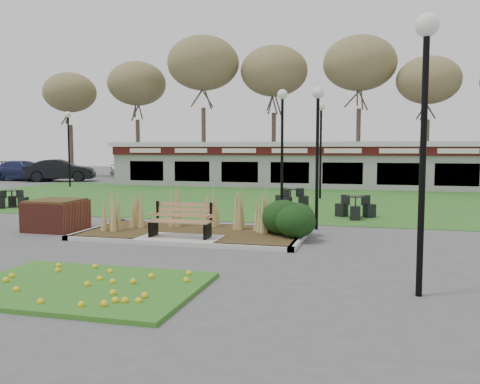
% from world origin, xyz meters
% --- Properties ---
extents(ground, '(100.00, 100.00, 0.00)m').
position_xyz_m(ground, '(0.00, 0.00, 0.00)').
color(ground, '#515154').
rests_on(ground, ground).
extents(lawn, '(34.00, 16.00, 0.02)m').
position_xyz_m(lawn, '(0.00, 12.00, 0.01)').
color(lawn, '#256921').
rests_on(lawn, ground).
extents(flower_bed, '(4.20, 3.00, 0.16)m').
position_xyz_m(flower_bed, '(0.00, -4.60, 0.07)').
color(flower_bed, '#2B6F1F').
rests_on(flower_bed, ground).
extents(planting_bed, '(6.75, 3.40, 1.27)m').
position_xyz_m(planting_bed, '(1.27, 1.35, 0.37)').
color(planting_bed, '#362A15').
rests_on(planting_bed, ground).
extents(park_bench, '(1.70, 0.66, 0.93)m').
position_xyz_m(park_bench, '(0.00, 0.25, 0.59)').
color(park_bench, '#AE794E').
rests_on(park_bench, ground).
extents(brick_planter, '(1.50, 1.50, 0.95)m').
position_xyz_m(brick_planter, '(-4.40, 1.00, 0.48)').
color(brick_planter, maroon).
rests_on(brick_planter, ground).
extents(food_pavilion, '(24.60, 3.40, 2.90)m').
position_xyz_m(food_pavilion, '(0.00, 19.96, 1.48)').
color(food_pavilion, '#99999C').
rests_on(food_pavilion, ground).
extents(tree_backdrop, '(47.24, 5.24, 10.36)m').
position_xyz_m(tree_backdrop, '(0.00, 28.00, 8.36)').
color(tree_backdrop, '#47382B').
rests_on(tree_backdrop, ground).
extents(lamp_post_near_left, '(0.36, 0.36, 4.38)m').
position_xyz_m(lamp_post_near_left, '(3.32, 3.20, 3.19)').
color(lamp_post_near_left, black).
rests_on(lamp_post_near_left, ground).
extents(lamp_post_near_right, '(0.39, 0.39, 4.74)m').
position_xyz_m(lamp_post_near_right, '(5.80, -3.50, 3.45)').
color(lamp_post_near_right, black).
rests_on(lamp_post_near_right, ground).
extents(lamp_post_mid_right, '(0.40, 0.40, 4.81)m').
position_xyz_m(lamp_post_mid_right, '(1.50, 7.28, 3.50)').
color(lamp_post_mid_right, black).
rests_on(lamp_post_mid_right, ground).
extents(lamp_post_far_right, '(0.39, 0.39, 4.73)m').
position_xyz_m(lamp_post_far_right, '(2.46, 12.72, 3.45)').
color(lamp_post_far_right, black).
rests_on(lamp_post_far_right, ground).
extents(lamp_post_far_left, '(0.40, 0.40, 4.85)m').
position_xyz_m(lamp_post_far_left, '(-14.00, 16.35, 3.53)').
color(lamp_post_far_left, black).
rests_on(lamp_post_far_left, ground).
extents(bistro_set_a, '(1.24, 1.34, 0.72)m').
position_xyz_m(bistro_set_a, '(-9.78, 5.66, 0.26)').
color(bistro_set_a, black).
rests_on(bistro_set_a, ground).
extents(bistro_set_b, '(1.47, 1.34, 0.78)m').
position_xyz_m(bistro_set_b, '(1.63, 8.67, 0.28)').
color(bistro_set_b, black).
rests_on(bistro_set_b, ground).
extents(bistro_set_c, '(1.47, 1.30, 0.78)m').
position_xyz_m(bistro_set_c, '(4.41, 6.05, 0.28)').
color(bistro_set_c, black).
rests_on(bistro_set_c, ground).
extents(car_silver, '(4.97, 2.64, 1.61)m').
position_xyz_m(car_silver, '(-14.28, 27.00, 0.81)').
color(car_silver, '#A4A4A9').
rests_on(car_silver, ground).
extents(car_black, '(5.30, 3.50, 1.65)m').
position_xyz_m(car_black, '(-17.84, 21.00, 0.82)').
color(car_black, black).
rests_on(car_black, ground).
extents(car_blue, '(5.42, 2.51, 1.53)m').
position_xyz_m(car_blue, '(-20.97, 21.00, 0.77)').
color(car_blue, navy).
rests_on(car_blue, ground).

